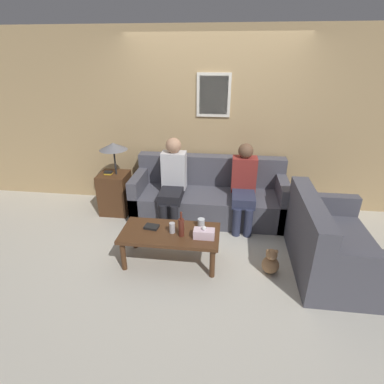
{
  "coord_description": "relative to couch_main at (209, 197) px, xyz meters",
  "views": [
    {
      "loc": [
        0.24,
        -3.5,
        2.26
      ],
      "look_at": [
        -0.18,
        -0.11,
        0.65
      ],
      "focal_mm": 28.0,
      "sensor_mm": 36.0,
      "label": 1
    }
  ],
  "objects": [
    {
      "name": "ground_plane",
      "position": [
        0.0,
        -0.5,
        -0.3
      ],
      "size": [
        16.0,
        16.0,
        0.0
      ],
      "primitive_type": "plane",
      "color": "beige"
    },
    {
      "name": "wall_back",
      "position": [
        0.0,
        0.44,
        1.01
      ],
      "size": [
        9.0,
        0.08,
        2.6
      ],
      "color": "tan",
      "rests_on": "ground_plane"
    },
    {
      "name": "couch_main",
      "position": [
        0.0,
        0.0,
        0.0
      ],
      "size": [
        2.2,
        0.83,
        0.85
      ],
      "color": "#4C4C56",
      "rests_on": "ground_plane"
    },
    {
      "name": "couch_side",
      "position": [
        1.41,
        -1.08,
        0.0
      ],
      "size": [
        0.83,
        1.32,
        0.85
      ],
      "rotation": [
        0.0,
        0.0,
        1.57
      ],
      "color": "#4C4C56",
      "rests_on": "ground_plane"
    },
    {
      "name": "coffee_table",
      "position": [
        -0.36,
        -1.18,
        0.05
      ],
      "size": [
        1.12,
        0.55,
        0.4
      ],
      "color": "#4C2D19",
      "rests_on": "ground_plane"
    },
    {
      "name": "side_table_with_lamp",
      "position": [
        -1.42,
        -0.08,
        0.11
      ],
      "size": [
        0.46,
        0.42,
        1.1
      ],
      "color": "#4C2D19",
      "rests_on": "ground_plane"
    },
    {
      "name": "wine_bottle",
      "position": [
        -0.22,
        -1.24,
        0.22
      ],
      "size": [
        0.06,
        0.06,
        0.3
      ],
      "color": "#562319",
      "rests_on": "coffee_table"
    },
    {
      "name": "drinking_glass",
      "position": [
        -0.02,
        -1.02,
        0.16
      ],
      "size": [
        0.08,
        0.08,
        0.1
      ],
      "color": "silver",
      "rests_on": "coffee_table"
    },
    {
      "name": "book_stack",
      "position": [
        -0.59,
        -1.12,
        0.12
      ],
      "size": [
        0.17,
        0.13,
        0.03
      ],
      "color": "black",
      "rests_on": "coffee_table"
    },
    {
      "name": "soda_can",
      "position": [
        -0.33,
        -1.19,
        0.17
      ],
      "size": [
        0.07,
        0.07,
        0.12
      ],
      "color": "#BCBCC1",
      "rests_on": "coffee_table"
    },
    {
      "name": "tissue_box",
      "position": [
        0.03,
        -1.25,
        0.16
      ],
      "size": [
        0.23,
        0.12,
        0.15
      ],
      "color": "silver",
      "rests_on": "coffee_table"
    },
    {
      "name": "person_left",
      "position": [
        -0.51,
        -0.19,
        0.34
      ],
      "size": [
        0.34,
        0.64,
        1.19
      ],
      "color": "black",
      "rests_on": "ground_plane"
    },
    {
      "name": "person_right",
      "position": [
        0.48,
        -0.17,
        0.31
      ],
      "size": [
        0.34,
        0.65,
        1.14
      ],
      "color": "#2D334C",
      "rests_on": "ground_plane"
    },
    {
      "name": "teddy_bear",
      "position": [
        0.78,
        -1.24,
        -0.16
      ],
      "size": [
        0.19,
        0.19,
        0.3
      ],
      "color": "#A87A51",
      "rests_on": "ground_plane"
    }
  ]
}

